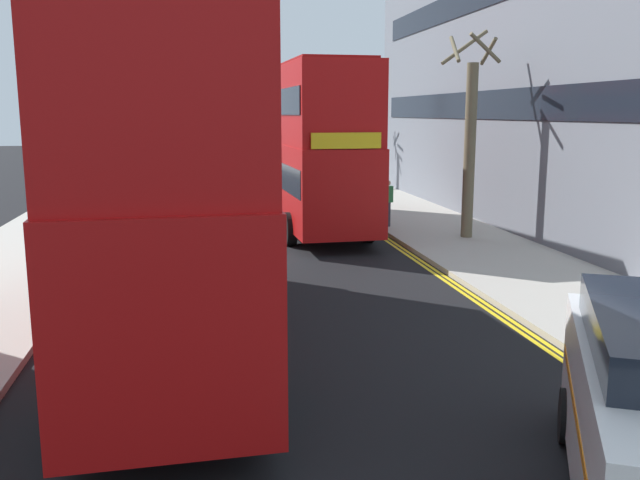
% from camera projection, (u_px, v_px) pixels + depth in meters
% --- Properties ---
extents(sidewalk_right, '(4.00, 80.00, 0.14)m').
position_uv_depth(sidewalk_right, '(507.00, 263.00, 18.51)').
color(sidewalk_right, '#ADA89E').
rests_on(sidewalk_right, ground).
extents(kerb_line_outer, '(0.10, 56.00, 0.01)m').
position_uv_depth(kerb_line_outer, '(460.00, 287.00, 16.23)').
color(kerb_line_outer, yellow).
rests_on(kerb_line_outer, ground).
extents(kerb_line_inner, '(0.10, 56.00, 0.01)m').
position_uv_depth(kerb_line_inner, '(454.00, 287.00, 16.20)').
color(kerb_line_inner, yellow).
rests_on(kerb_line_inner, ground).
extents(double_decker_bus_away, '(3.15, 10.90, 5.64)m').
position_uv_depth(double_decker_bus_away, '(162.00, 173.00, 11.86)').
color(double_decker_bus_away, '#B20F0F').
rests_on(double_decker_bus_away, ground).
extents(double_decker_bus_oncoming, '(3.13, 10.90, 5.64)m').
position_uv_depth(double_decker_bus_oncoming, '(308.00, 142.00, 24.19)').
color(double_decker_bus_oncoming, '#B20F0F').
rests_on(double_decker_bus_oncoming, ground).
extents(pedestrian_far, '(0.34, 0.22, 1.62)m').
position_uv_depth(pedestrian_far, '(388.00, 202.00, 23.87)').
color(pedestrian_far, '#2D2D38').
rests_on(pedestrian_far, sidewalk_right).
extents(street_tree_mid, '(1.53, 1.56, 6.50)m').
position_uv_depth(street_tree_mid, '(470.00, 141.00, 21.43)').
color(street_tree_mid, '#6B6047').
rests_on(street_tree_mid, sidewalk_right).
extents(street_tree_far, '(1.58, 1.57, 5.99)m').
position_uv_depth(street_tree_far, '(327.00, 132.00, 37.19)').
color(street_tree_far, '#6B6047').
rests_on(street_tree_far, sidewalk_right).
extents(townhouse_terrace_right, '(10.08, 28.00, 11.39)m').
position_uv_depth(townhouse_terrace_right, '(619.00, 67.00, 24.80)').
color(townhouse_terrace_right, slate).
rests_on(townhouse_terrace_right, ground).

